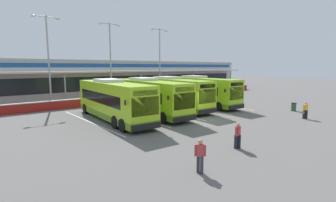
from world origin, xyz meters
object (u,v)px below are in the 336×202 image
(coach_bus_leftmost, at_px, (113,101))
(pedestrian_in_dark_coat, at_px, (238,135))
(pedestrian_child, at_px, (200,155))
(lamp_post_east, at_px, (160,58))
(lamp_post_centre, at_px, (110,57))
(coach_bus_centre, at_px, (171,94))
(litter_bin, at_px, (294,107))
(pedestrian_with_handbag, at_px, (305,110))
(coach_bus_left_centre, at_px, (148,97))
(lamp_post_west, at_px, (48,56))
(coach_bus_right_centre, at_px, (199,91))

(coach_bus_leftmost, distance_m, pedestrian_in_dark_coat, 12.49)
(pedestrian_child, relative_size, lamp_post_east, 0.15)
(coach_bus_leftmost, height_order, lamp_post_centre, lamp_post_centre)
(coach_bus_centre, bearing_deg, coach_bus_leftmost, -171.12)
(litter_bin, bearing_deg, pedestrian_with_handbag, -144.15)
(pedestrian_with_handbag, relative_size, litter_bin, 1.74)
(coach_bus_left_centre, relative_size, lamp_post_centre, 1.12)
(coach_bus_leftmost, distance_m, lamp_post_west, 13.01)
(coach_bus_left_centre, xyz_separation_m, lamp_post_centre, (1.67, 11.46, 4.50))
(coach_bus_right_centre, xyz_separation_m, lamp_post_centre, (-6.95, 10.65, 4.50))
(coach_bus_centre, relative_size, litter_bin, 13.24)
(coach_bus_centre, bearing_deg, lamp_post_east, 58.59)
(coach_bus_right_centre, xyz_separation_m, lamp_post_east, (1.66, 10.33, 4.50))
(pedestrian_in_dark_coat, xyz_separation_m, lamp_post_centre, (3.97, 23.99, 5.42))
(coach_bus_centre, bearing_deg, coach_bus_right_centre, -3.41)
(coach_bus_right_centre, distance_m, litter_bin, 11.10)
(lamp_post_centre, bearing_deg, lamp_post_east, -2.12)
(coach_bus_right_centre, relative_size, pedestrian_with_handbag, 7.60)
(coach_bus_right_centre, height_order, lamp_post_centre, lamp_post_centre)
(pedestrian_with_handbag, bearing_deg, coach_bus_left_centre, 130.80)
(coach_bus_centre, bearing_deg, lamp_post_west, 134.65)
(coach_bus_leftmost, distance_m, pedestrian_child, 13.49)
(coach_bus_right_centre, distance_m, lamp_post_west, 19.16)
(coach_bus_right_centre, xyz_separation_m, lamp_post_west, (-15.05, 10.96, 4.50))
(pedestrian_with_handbag, xyz_separation_m, pedestrian_child, (-16.62, -1.85, 0.02))
(coach_bus_left_centre, bearing_deg, pedestrian_child, -116.18)
(pedestrian_child, height_order, lamp_post_east, lamp_post_east)
(coach_bus_leftmost, height_order, lamp_post_west, lamp_post_west)
(lamp_post_west, xyz_separation_m, lamp_post_east, (16.71, -0.64, 0.00))
(coach_bus_leftmost, xyz_separation_m, pedestrian_child, (-2.46, -13.23, -0.91))
(pedestrian_with_handbag, xyz_separation_m, pedestrian_in_dark_coat, (-12.31, -0.93, 0.02))
(lamp_post_west, bearing_deg, pedestrian_child, -90.41)
(coach_bus_leftmost, height_order, pedestrian_in_dark_coat, coach_bus_leftmost)
(coach_bus_centre, relative_size, coach_bus_right_centre, 1.00)
(lamp_post_east, bearing_deg, coach_bus_left_centre, -132.69)
(coach_bus_leftmost, relative_size, lamp_post_centre, 1.12)
(coach_bus_leftmost, xyz_separation_m, coach_bus_left_centre, (4.15, 0.21, 0.00))
(pedestrian_with_handbag, height_order, litter_bin, pedestrian_with_handbag)
(lamp_post_west, height_order, lamp_post_centre, same)
(coach_bus_right_centre, bearing_deg, pedestrian_with_handbag, -83.59)
(lamp_post_east, bearing_deg, coach_bus_right_centre, -99.13)
(lamp_post_west, bearing_deg, pedestrian_in_dark_coat, -80.35)
(pedestrian_in_dark_coat, bearing_deg, coach_bus_left_centre, 79.60)
(coach_bus_centre, height_order, litter_bin, coach_bus_centre)
(coach_bus_left_centre, xyz_separation_m, pedestrian_in_dark_coat, (-2.30, -12.53, -0.91))
(lamp_post_west, height_order, lamp_post_east, same)
(coach_bus_right_centre, bearing_deg, litter_bin, -63.27)
(litter_bin, bearing_deg, lamp_post_west, 133.88)
(coach_bus_leftmost, relative_size, litter_bin, 13.24)
(coach_bus_leftmost, relative_size, pedestrian_child, 7.60)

